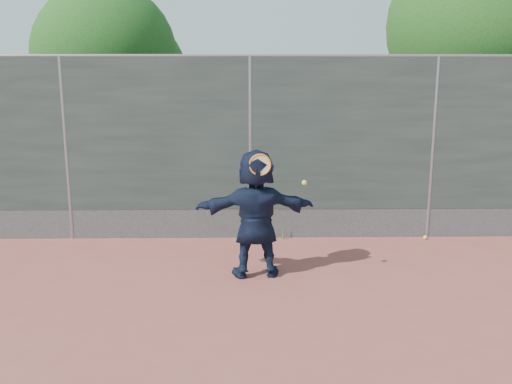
{
  "coord_description": "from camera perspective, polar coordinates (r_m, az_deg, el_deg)",
  "views": [
    {
      "loc": [
        -0.05,
        -5.74,
        2.89
      ],
      "look_at": [
        0.07,
        1.76,
        1.19
      ],
      "focal_mm": 40.0,
      "sensor_mm": 36.0,
      "label": 1
    }
  ],
  "objects": [
    {
      "name": "ground",
      "position": [
        6.43,
        -0.36,
        -13.92
      ],
      "size": [
        80.0,
        80.0,
        0.0
      ],
      "primitive_type": "plane",
      "color": "#9E4C42",
      "rests_on": "ground"
    },
    {
      "name": "player",
      "position": [
        7.77,
        -0.0,
        -2.13
      ],
      "size": [
        1.69,
        0.67,
        1.78
      ],
      "primitive_type": "imported",
      "rotation": [
        0.0,
        0.0,
        3.23
      ],
      "color": "#121B33",
      "rests_on": "ground"
    },
    {
      "name": "tree_left",
      "position": [
        12.61,
        -14.06,
        12.65
      ],
      "size": [
        3.15,
        3.0,
        4.53
      ],
      "color": "#382314",
      "rests_on": "ground"
    },
    {
      "name": "weed_clump",
      "position": [
        9.54,
        1.22,
        -4.0
      ],
      "size": [
        0.68,
        0.07,
        0.3
      ],
      "color": "#387226",
      "rests_on": "ground"
    },
    {
      "name": "tree_right",
      "position": [
        12.45,
        22.22,
        14.65
      ],
      "size": [
        3.78,
        3.6,
        5.39
      ],
      "color": "#382314",
      "rests_on": "ground"
    },
    {
      "name": "ball_ground",
      "position": [
        9.99,
        16.56,
        -4.37
      ],
      "size": [
        0.07,
        0.07,
        0.07
      ],
      "primitive_type": "sphere",
      "color": "yellow",
      "rests_on": "ground"
    },
    {
      "name": "fence",
      "position": [
        9.34,
        -0.58,
        4.74
      ],
      "size": [
        20.0,
        0.06,
        3.03
      ],
      "color": "#38423D",
      "rests_on": "ground"
    },
    {
      "name": "swing_action",
      "position": [
        7.43,
        0.84,
        2.42
      ],
      "size": [
        0.76,
        0.13,
        0.51
      ],
      "color": "orange",
      "rests_on": "ground"
    }
  ]
}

